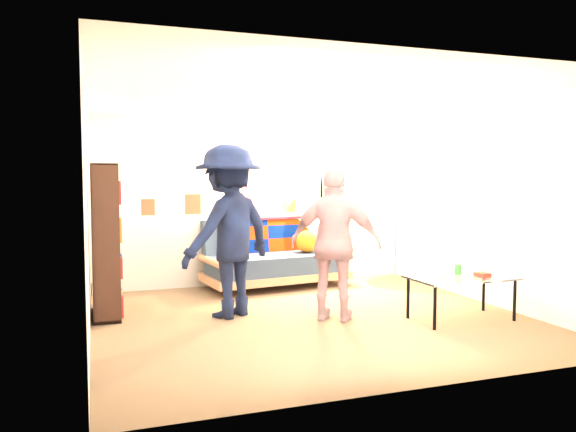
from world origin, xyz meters
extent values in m
plane|color=brown|center=(0.00, 0.00, 0.00)|extent=(5.00, 5.00, 0.00)
cube|color=silver|center=(0.00, 2.50, 1.20)|extent=(4.50, 0.10, 2.40)
cube|color=silver|center=(-2.25, 0.00, 1.20)|extent=(0.10, 5.00, 2.40)
cube|color=silver|center=(2.25, 0.00, 1.20)|extent=(0.10, 5.00, 2.40)
cube|color=white|center=(0.00, 0.00, 2.40)|extent=(4.50, 5.00, 0.10)
cube|color=silver|center=(0.00, 1.80, 0.50)|extent=(4.45, 0.15, 1.00)
cube|color=brown|center=(-1.50, 1.78, 1.11)|extent=(0.18, 0.02, 0.22)
cube|color=brown|center=(-0.90, 1.78, 1.14)|extent=(0.22, 0.02, 0.28)
cube|color=silver|center=(-0.20, 1.78, 1.23)|extent=(0.45, 0.02, 0.45)
cube|color=brown|center=(0.50, 1.78, 1.13)|extent=(0.20, 0.02, 0.26)
cube|color=brown|center=(1.30, 1.78, 1.10)|extent=(0.16, 0.02, 0.20)
cube|color=tan|center=(0.17, 1.39, 0.15)|extent=(2.06, 1.13, 0.10)
cube|color=#314459|center=(0.17, 1.34, 0.33)|extent=(1.94, 0.97, 0.25)
cube|color=#314459|center=(0.12, 1.72, 0.64)|extent=(1.87, 0.49, 0.58)
cylinder|color=tan|center=(-0.75, 1.26, 0.41)|extent=(0.21, 0.88, 0.09)
cylinder|color=tan|center=(1.09, 1.51, 0.41)|extent=(0.21, 0.88, 0.09)
cube|color=navy|center=(0.13, 1.64, 0.64)|extent=(1.50, 0.31, 0.54)
cube|color=navy|center=(0.12, 1.77, 0.93)|extent=(1.52, 0.46, 0.03)
sphere|color=orange|center=(0.63, 1.40, 0.61)|extent=(0.31, 0.31, 0.31)
cube|color=black|center=(-2.21, 0.48, 0.83)|extent=(0.02, 0.83, 1.66)
cube|color=black|center=(-2.08, 0.08, 0.83)|extent=(0.28, 0.02, 1.66)
cube|color=black|center=(-2.08, 0.89, 0.83)|extent=(0.28, 0.02, 1.66)
cube|color=black|center=(-2.08, 0.48, 1.65)|extent=(0.28, 0.83, 0.02)
cube|color=black|center=(-2.08, 0.48, 0.02)|extent=(0.28, 0.83, 0.04)
cube|color=black|center=(-2.08, 0.48, 0.44)|extent=(0.28, 0.79, 0.02)
cube|color=black|center=(-2.08, 0.48, 0.83)|extent=(0.28, 0.79, 0.02)
cube|color=black|center=(-2.08, 0.48, 1.21)|extent=(0.28, 0.79, 0.02)
cube|color=red|center=(-2.06, 0.48, 0.18)|extent=(0.20, 0.77, 0.28)
cube|color=#215093|center=(-2.06, 0.48, 0.59)|extent=(0.20, 0.77, 0.26)
cube|color=gold|center=(-2.06, 0.48, 0.97)|extent=(0.20, 0.77, 0.28)
cube|color=#389C62|center=(-2.06, 0.48, 1.36)|extent=(0.20, 0.77, 0.26)
cylinder|color=black|center=(0.98, -1.21, 0.22)|extent=(0.03, 0.03, 0.44)
cylinder|color=black|center=(1.97, -1.19, 0.22)|extent=(0.03, 0.03, 0.44)
cylinder|color=black|center=(0.97, -0.72, 0.22)|extent=(0.03, 0.03, 0.44)
cylinder|color=black|center=(1.97, -0.70, 0.22)|extent=(0.03, 0.03, 0.44)
cube|color=silver|center=(1.47, -0.95, 0.45)|extent=(1.11, 0.63, 0.02)
cube|color=silver|center=(1.25, -0.90, 0.48)|extent=(0.13, 0.06, 0.03)
cube|color=red|center=(1.67, -1.04, 0.48)|extent=(0.11, 0.16, 0.04)
cylinder|color=green|center=(1.53, -0.82, 0.52)|extent=(0.08, 0.08, 0.11)
cylinder|color=black|center=(0.93, 1.58, 0.01)|extent=(0.27, 0.27, 0.03)
cylinder|color=black|center=(0.93, 1.58, 0.77)|extent=(0.04, 0.04, 1.54)
sphere|color=#FFC672|center=(0.83, 1.66, 1.40)|extent=(0.13, 0.13, 0.13)
sphere|color=#FFC672|center=(1.04, 1.52, 1.47)|extent=(0.13, 0.13, 0.13)
sphere|color=#FFC672|center=(0.97, 1.68, 1.54)|extent=(0.13, 0.13, 0.13)
imported|color=black|center=(-0.81, 0.02, 0.93)|extent=(1.39, 1.21, 1.86)
imported|color=pink|center=(0.20, -0.53, 0.82)|extent=(1.02, 0.86, 1.64)
camera|label=1|loc=(-2.20, -5.89, 1.52)|focal=35.00mm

